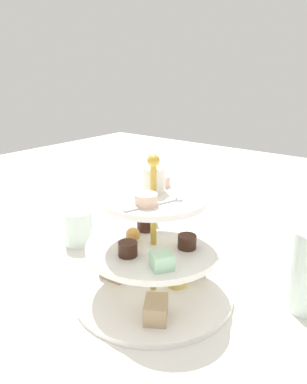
% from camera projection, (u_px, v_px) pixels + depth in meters
% --- Properties ---
extents(ground_plane, '(2.40, 2.40, 0.00)m').
position_uv_depth(ground_plane, '(154.00, 293.00, 0.63)').
color(ground_plane, silver).
extents(tiered_serving_stand, '(0.27, 0.27, 0.25)m').
position_uv_depth(tiered_serving_stand, '(154.00, 256.00, 0.61)').
color(tiered_serving_stand, white).
rests_on(tiered_serving_stand, ground_plane).
extents(water_glass_short_left, '(0.06, 0.06, 0.08)m').
position_uv_depth(water_glass_short_left, '(79.00, 228.00, 0.80)').
color(water_glass_short_left, silver).
rests_on(water_glass_short_left, ground_plane).
extents(teacup_with_saucer, '(0.09, 0.09, 0.05)m').
position_uv_depth(teacup_with_saucer, '(135.00, 221.00, 0.87)').
color(teacup_with_saucer, white).
rests_on(teacup_with_saucer, ground_plane).
extents(butter_knife_right, '(0.02, 0.17, 0.00)m').
position_uv_depth(butter_knife_right, '(229.00, 232.00, 0.86)').
color(butter_knife_right, silver).
rests_on(butter_knife_right, ground_plane).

